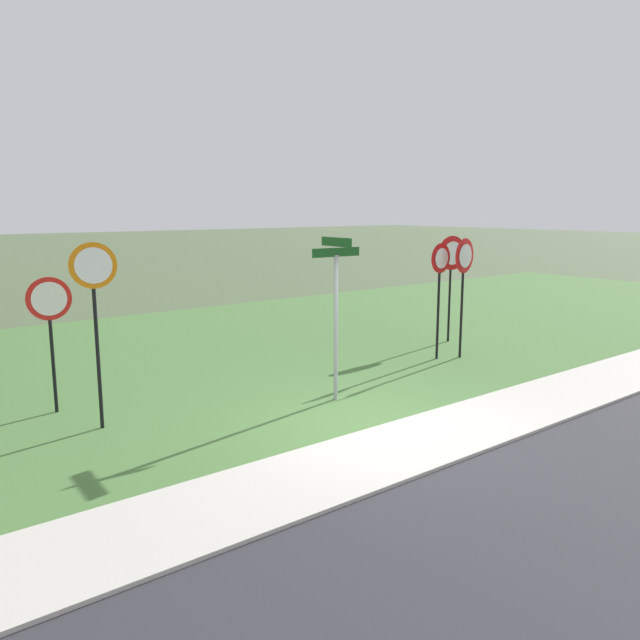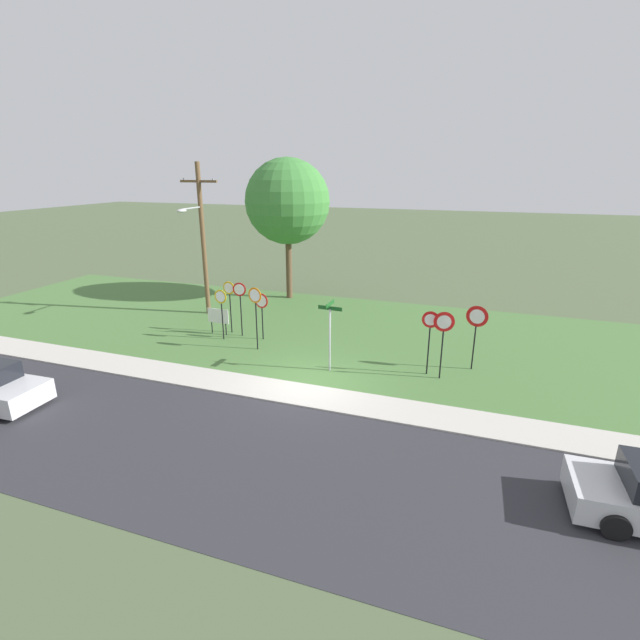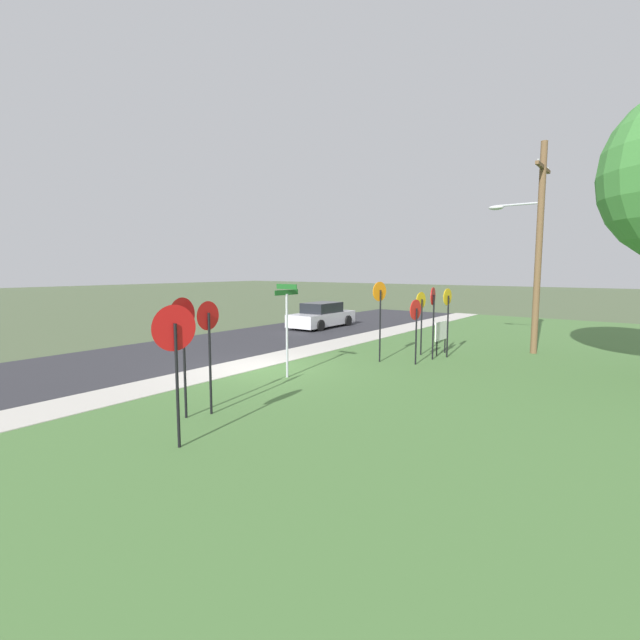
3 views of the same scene
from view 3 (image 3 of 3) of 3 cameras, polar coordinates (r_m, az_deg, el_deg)
ground_plane at (r=15.02m, az=-7.36°, el=-6.19°), size 160.00×160.00×0.00m
road_asphalt at (r=18.63m, az=-18.05°, el=-3.98°), size 44.00×6.40×0.01m
sidewalk_strip at (r=15.57m, az=-9.48°, el=-5.66°), size 44.00×1.60×0.06m
grass_median at (r=11.78m, az=14.44°, el=-9.78°), size 44.00×12.00×0.04m
stop_sign_near_left at (r=15.83m, az=7.49°, el=1.95°), size 0.66×0.16×2.79m
stop_sign_near_right at (r=15.61m, az=11.89°, el=0.27°), size 0.69×0.12×2.21m
stop_sign_far_left at (r=16.59m, az=13.97°, el=1.44°), size 0.63×0.13×2.58m
stop_sign_far_center at (r=17.41m, az=12.54°, el=1.23°), size 0.64×0.12×2.37m
stop_sign_far_right at (r=17.14m, az=15.68°, el=1.40°), size 0.62×0.11×2.52m
yield_sign_near_left at (r=8.48m, az=-17.76°, el=-2.50°), size 0.82×0.18×2.60m
yield_sign_near_right at (r=10.15m, az=-16.85°, el=-0.97°), size 0.75×0.14×2.62m
yield_sign_far_left at (r=10.29m, az=-13.81°, el=-1.37°), size 0.64×0.11×2.53m
street_name_post at (r=13.46m, az=-4.17°, el=-0.24°), size 0.96×0.82×2.78m
utility_pole at (r=19.15m, az=25.35°, el=8.95°), size 2.10×2.02×7.88m
notice_board at (r=17.81m, az=14.95°, el=-1.52°), size 1.10×0.06×1.25m
parked_hatchback_near at (r=25.45m, az=0.24°, el=0.51°), size 4.52×2.01×1.39m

